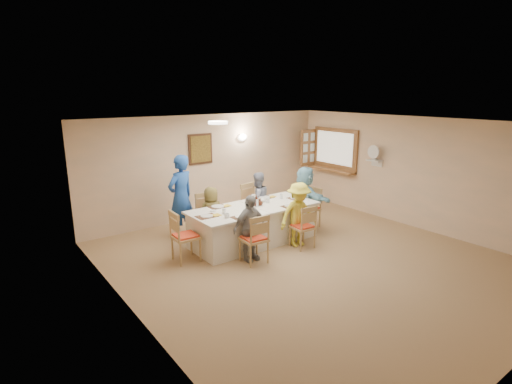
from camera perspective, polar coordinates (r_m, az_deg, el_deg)
ground at (r=7.53m, az=7.74°, el=-9.66°), size 7.00×7.00×0.00m
room_walls at (r=7.06m, az=8.15°, el=1.66°), size 7.00×7.00×7.00m
wall_picture at (r=9.60m, az=-7.94°, el=6.11°), size 0.62×0.05×0.72m
wall_sconce at (r=10.18m, az=-1.95°, el=7.83°), size 0.26×0.09×0.18m
ceiling_light at (r=7.48m, az=-5.45°, el=9.85°), size 0.36×0.36×0.05m
serving_hatch at (r=10.98m, az=11.23°, el=5.93°), size 0.06×1.50×1.15m
hatch_sill at (r=10.98m, az=10.68°, el=3.18°), size 0.30×1.50×0.05m
shutter_door at (r=11.32m, az=7.48°, el=6.32°), size 0.55×0.04×1.00m
fan_shelf at (r=10.10m, az=16.59°, el=4.32°), size 0.22×0.36×0.03m
desk_fan at (r=10.05m, az=16.55°, el=5.15°), size 0.30×0.30×0.28m
dining_table at (r=8.20m, az=-0.28°, el=-4.66°), size 2.68×1.13×0.76m
chair_back_left at (r=8.49m, az=-6.78°, el=-3.41°), size 0.49×0.49×0.95m
chair_back_right at (r=9.12m, az=-0.25°, el=-1.92°), size 0.54×0.54×1.00m
chair_front_left at (r=7.23m, az=-0.32°, el=-6.58°), size 0.48×0.48×0.93m
chair_front_right at (r=7.97m, az=6.65°, el=-4.85°), size 0.45×0.45×0.89m
chair_left_end at (r=7.40m, az=-10.03°, el=-6.15°), size 0.49×0.49×0.97m
chair_right_end at (r=9.14m, az=7.55°, el=-2.26°), size 0.47×0.47×0.92m
diner_back_left at (r=8.37m, az=-6.38°, el=-3.04°), size 0.62×0.46×1.12m
diner_back_right at (r=8.98m, az=0.20°, el=-1.21°), size 0.64×0.51×1.28m
diner_front_left at (r=7.27m, az=-0.89°, el=-5.19°), size 0.76×0.38×1.23m
diner_front_right at (r=7.98m, az=6.10°, el=-3.22°), size 0.97×0.71×1.30m
diner_right_end at (r=8.98m, az=7.01°, el=-0.84°), size 1.42×0.71×1.43m
caregiver at (r=8.47m, az=-10.68°, el=-0.68°), size 0.89×0.79×1.78m
placemat_fl at (r=7.42m, az=-2.08°, el=-3.59°), size 0.37×0.27×0.01m
plate_fl at (r=7.42m, az=-2.08°, el=-3.52°), size 0.25×0.25×0.02m
napkin_fl at (r=7.48m, az=-0.73°, el=-3.38°), size 0.13×0.13×0.01m
placemat_fr at (r=8.13m, az=4.88°, el=-2.03°), size 0.34×0.25×0.01m
plate_fr at (r=8.13m, az=4.88°, el=-1.96°), size 0.23×0.23×0.01m
napkin_fr at (r=8.21m, az=6.05°, el=-1.85°), size 0.13×0.13×0.01m
placemat_bl at (r=8.10m, az=-5.48°, el=-2.12°), size 0.36×0.26×0.01m
plate_bl at (r=8.09m, az=-5.48°, el=-2.06°), size 0.26×0.26×0.02m
napkin_bl at (r=8.14m, az=-4.22°, el=-1.95°), size 0.15×0.15×0.01m
placemat_br at (r=8.75m, az=1.23°, el=-0.81°), size 0.37×0.28×0.01m
plate_br at (r=8.75m, az=1.23°, el=-0.74°), size 0.24×0.24×0.02m
napkin_br at (r=8.82m, az=2.35°, el=-0.65°), size 0.14×0.14×0.01m
placemat_le at (r=7.51m, az=-7.06°, el=-3.48°), size 0.38×0.28×0.01m
plate_le at (r=7.50m, az=-7.06°, el=-3.41°), size 0.23×0.23×0.01m
napkin_le at (r=7.55m, az=-5.68°, el=-3.28°), size 0.15×0.15×0.01m
placemat_re at (r=8.77m, az=5.60°, el=-0.84°), size 0.32×0.24×0.01m
plate_re at (r=8.77m, az=5.60°, el=-0.78°), size 0.23×0.23×0.01m
napkin_re at (r=8.85m, az=6.68°, el=-0.68°), size 0.14×0.14×0.01m
teacup_a at (r=7.39m, az=-4.19°, el=-3.39°), size 0.16×0.16×0.08m
teacup_b at (r=8.70m, az=-0.36°, el=-0.62°), size 0.09×0.09×0.09m
bowl_a at (r=7.75m, az=-0.90°, el=-2.63°), size 0.31×0.31×0.05m
bowl_b at (r=8.44m, az=0.78°, el=-1.17°), size 0.32×0.32×0.06m
condiment_ketchup at (r=8.03m, az=-0.69°, el=-1.37°), size 0.14×0.14×0.23m
condiment_brown at (r=8.11m, az=0.03°, el=-1.23°), size 0.18×0.18×0.22m
condiment_malt at (r=8.15m, az=0.57°, el=-1.44°), size 0.14×0.14×0.15m
drinking_glass at (r=8.02m, az=-1.36°, el=-1.82°), size 0.07×0.07×0.11m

